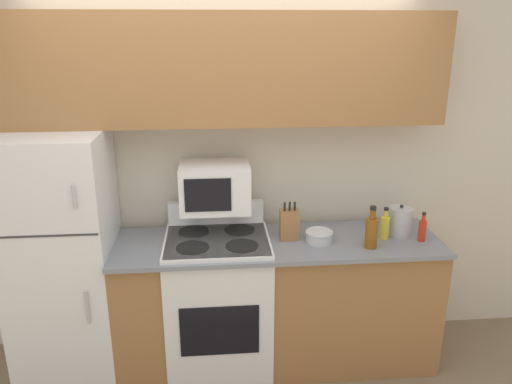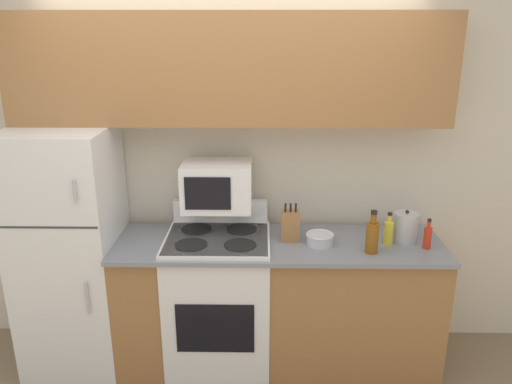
# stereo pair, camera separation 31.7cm
# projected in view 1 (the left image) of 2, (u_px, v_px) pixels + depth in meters

# --- Properties ---
(wall_back) EXTENTS (8.00, 0.05, 2.55)m
(wall_back) POSITION_uv_depth(u_px,v_px,m) (227.00, 176.00, 3.54)
(wall_back) COLOR beige
(wall_back) RESTS_ON ground_plane
(lower_cabinets) EXTENTS (2.16, 0.64, 0.93)m
(lower_cabinets) POSITION_uv_depth(u_px,v_px,m) (277.00, 301.00, 3.47)
(lower_cabinets) COLOR #9E6B3D
(lower_cabinets) RESTS_ON ground_plane
(refrigerator) EXTENTS (0.65, 0.66, 1.68)m
(refrigerator) POSITION_uv_depth(u_px,v_px,m) (64.00, 259.00, 3.25)
(refrigerator) COLOR white
(refrigerator) RESTS_ON ground_plane
(upper_cabinets) EXTENTS (2.81, 0.31, 0.70)m
(upper_cabinets) POSITION_uv_depth(u_px,v_px,m) (225.00, 69.00, 3.14)
(upper_cabinets) COLOR #9E6B3D
(upper_cabinets) RESTS_ON refrigerator
(stove) EXTENTS (0.69, 0.62, 1.12)m
(stove) POSITION_uv_depth(u_px,v_px,m) (219.00, 301.00, 3.41)
(stove) COLOR white
(stove) RESTS_ON ground_plane
(microwave) EXTENTS (0.46, 0.34, 0.31)m
(microwave) POSITION_uv_depth(u_px,v_px,m) (215.00, 187.00, 3.28)
(microwave) COLOR white
(microwave) RESTS_ON stove
(knife_block) EXTENTS (0.12, 0.11, 0.26)m
(knife_block) POSITION_uv_depth(u_px,v_px,m) (289.00, 224.00, 3.31)
(knife_block) COLOR #9E6B3D
(knife_block) RESTS_ON lower_cabinets
(bowl) EXTENTS (0.18, 0.18, 0.08)m
(bowl) POSITION_uv_depth(u_px,v_px,m) (319.00, 236.00, 3.28)
(bowl) COLOR silver
(bowl) RESTS_ON lower_cabinets
(bottle_cooking_spray) EXTENTS (0.06, 0.06, 0.22)m
(bottle_cooking_spray) POSITION_uv_depth(u_px,v_px,m) (385.00, 227.00, 3.31)
(bottle_cooking_spray) COLOR gold
(bottle_cooking_spray) RESTS_ON lower_cabinets
(bottle_hot_sauce) EXTENTS (0.05, 0.05, 0.20)m
(bottle_hot_sauce) POSITION_uv_depth(u_px,v_px,m) (422.00, 230.00, 3.28)
(bottle_hot_sauce) COLOR red
(bottle_hot_sauce) RESTS_ON lower_cabinets
(bottle_whiskey) EXTENTS (0.08, 0.08, 0.28)m
(bottle_whiskey) POSITION_uv_depth(u_px,v_px,m) (371.00, 231.00, 3.18)
(bottle_whiskey) COLOR brown
(bottle_whiskey) RESTS_ON lower_cabinets
(kettle) EXTENTS (0.16, 0.16, 0.22)m
(kettle) POSITION_uv_depth(u_px,v_px,m) (400.00, 221.00, 3.37)
(kettle) COLOR #B7B7BC
(kettle) RESTS_ON lower_cabinets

